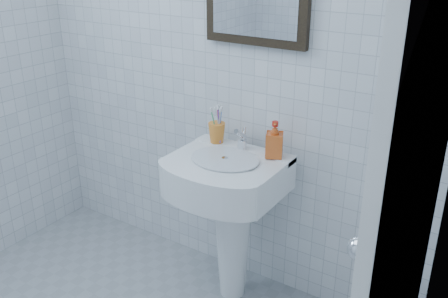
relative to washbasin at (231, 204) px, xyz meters
The scene contains 9 objects.
wall_back 0.79m from the washbasin, 135.07° to the left, with size 2.20×0.02×2.50m, color white.
wall_right 1.51m from the washbasin, 48.08° to the right, with size 0.02×2.40×2.50m, color white.
washbasin is the anchor object (origin of this frame).
faucet 0.31m from the washbasin, 90.00° to the left, with size 0.05×0.10×0.11m.
toothbrush_cup 0.35m from the washbasin, 145.12° to the left, with size 0.08×0.08×0.10m, color orange, non-canonical shape.
soap_dispenser 0.39m from the washbasin, 30.23° to the left, with size 0.07×0.08×0.17m, color red.
bathroom_door 1.08m from the washbasin, 26.67° to the right, with size 0.04×0.80×2.00m, color white.
towel_ring 1.02m from the washbasin, 16.50° to the right, with size 0.18×0.18×0.01m, color silver.
hand_towel 0.93m from the washbasin, 16.88° to the right, with size 0.03×0.16×0.38m, color white.
Camera 1 is at (1.31, -0.76, 1.68)m, focal length 40.00 mm.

